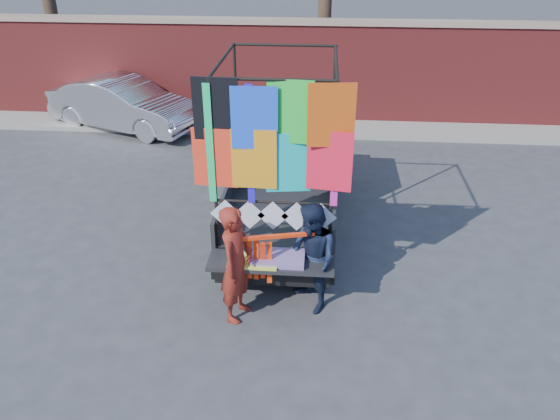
# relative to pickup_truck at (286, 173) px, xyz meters

# --- Properties ---
(ground) EXTENTS (90.00, 90.00, 0.00)m
(ground) POSITION_rel_pickup_truck_xyz_m (-0.44, -1.84, -0.79)
(ground) COLOR #38383A
(ground) RESTS_ON ground
(brick_wall) EXTENTS (30.00, 0.45, 2.61)m
(brick_wall) POSITION_rel_pickup_truck_xyz_m (-0.44, 5.16, 0.53)
(brick_wall) COLOR maroon
(brick_wall) RESTS_ON ground
(curb) EXTENTS (30.00, 1.20, 0.12)m
(curb) POSITION_rel_pickup_truck_xyz_m (-0.44, 4.46, -0.73)
(curb) COLOR gray
(curb) RESTS_ON ground
(pickup_truck) EXTENTS (1.99, 5.00, 3.15)m
(pickup_truck) POSITION_rel_pickup_truck_xyz_m (0.00, 0.00, 0.00)
(pickup_truck) COLOR black
(pickup_truck) RESTS_ON ground
(sedan) EXTENTS (4.14, 2.66, 1.29)m
(sedan) POSITION_rel_pickup_truck_xyz_m (-4.42, 4.20, -0.15)
(sedan) COLOR silver
(sedan) RESTS_ON ground
(woman) EXTENTS (0.55, 0.69, 1.66)m
(woman) POSITION_rel_pickup_truck_xyz_m (-0.43, -2.98, 0.04)
(woman) COLOR maroon
(woman) RESTS_ON ground
(man) EXTENTS (0.91, 0.96, 1.58)m
(man) POSITION_rel_pickup_truck_xyz_m (0.54, -2.70, -0.00)
(man) COLOR #151F36
(man) RESTS_ON ground
(streamer_bundle) EXTENTS (1.03, 0.29, 0.71)m
(streamer_bundle) POSITION_rel_pickup_truck_xyz_m (-0.06, -2.85, 0.19)
(streamer_bundle) COLOR #F7360D
(streamer_bundle) RESTS_ON ground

